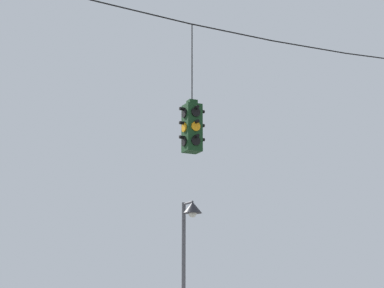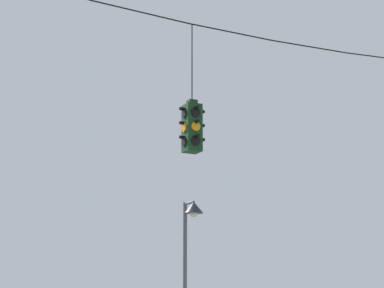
# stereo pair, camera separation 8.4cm
# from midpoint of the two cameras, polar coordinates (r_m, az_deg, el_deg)

# --- Properties ---
(span_wire) EXTENTS (15.31, 0.03, 0.46)m
(span_wire) POSITION_cam_midpoint_polar(r_m,az_deg,el_deg) (13.70, 4.09, 11.30)
(span_wire) COLOR black
(traffic_light_over_intersection) EXTENTS (0.58, 0.58, 2.89)m
(traffic_light_over_intersection) POSITION_cam_midpoint_polar(r_m,az_deg,el_deg) (12.41, 0.19, 1.66)
(traffic_light_over_intersection) COLOR #143819
(street_lamp) EXTENTS (0.56, 0.95, 4.37)m
(street_lamp) POSITION_cam_midpoint_polar(r_m,az_deg,el_deg) (17.47, 0.02, -8.45)
(street_lamp) COLOR #515156
(street_lamp) RESTS_ON ground_plane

